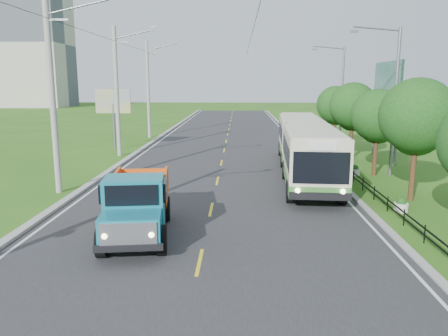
{
  "coord_description": "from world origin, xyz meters",
  "views": [
    {
      "loc": [
        1.24,
        -13.27,
        5.71
      ],
      "look_at": [
        0.58,
        6.32,
        1.9
      ],
      "focal_mm": 35.0,
      "sensor_mm": 36.0,
      "label": 1
    }
  ],
  "objects_px": {
    "pole_mid": "(117,91)",
    "pole_far": "(148,89)",
    "streetlight_mid": "(393,97)",
    "streetlight_far": "(340,92)",
    "billboard_left": "(113,105)",
    "tree_third": "(417,120)",
    "dump_truck": "(137,200)",
    "bus": "(305,143)",
    "planter_far": "(329,151)",
    "planter_mid": "(355,171)",
    "planter_near": "(401,206)",
    "billboard_right": "(388,88)",
    "tree_fifth": "(353,108)",
    "tree_fourth": "(378,118)",
    "pole_near": "(53,96)",
    "tree_back": "(336,107)"
  },
  "relations": [
    {
      "from": "pole_mid",
      "to": "pole_far",
      "type": "height_order",
      "value": "same"
    },
    {
      "from": "streetlight_mid",
      "to": "streetlight_far",
      "type": "distance_m",
      "value": 14.0
    },
    {
      "from": "streetlight_mid",
      "to": "billboard_left",
      "type": "height_order",
      "value": "streetlight_mid"
    },
    {
      "from": "tree_third",
      "to": "dump_truck",
      "type": "distance_m",
      "value": 13.89
    },
    {
      "from": "streetlight_mid",
      "to": "bus",
      "type": "bearing_deg",
      "value": 177.97
    },
    {
      "from": "pole_far",
      "to": "planter_far",
      "type": "distance_m",
      "value": 20.7
    },
    {
      "from": "streetlight_mid",
      "to": "planter_mid",
      "type": "distance_m",
      "value": 5.05
    },
    {
      "from": "planter_near",
      "to": "bus",
      "type": "relative_size",
      "value": 0.04
    },
    {
      "from": "planter_far",
      "to": "planter_near",
      "type": "bearing_deg",
      "value": -90.0
    },
    {
      "from": "tree_third",
      "to": "billboard_right",
      "type": "relative_size",
      "value": 0.82
    },
    {
      "from": "pole_far",
      "to": "tree_fifth",
      "type": "xyz_separation_m",
      "value": [
        18.12,
        -12.86,
        -1.24
      ]
    },
    {
      "from": "streetlight_far",
      "to": "tree_third",
      "type": "bearing_deg",
      "value": -92.27
    },
    {
      "from": "streetlight_far",
      "to": "streetlight_mid",
      "type": "bearing_deg",
      "value": -90.0
    },
    {
      "from": "pole_mid",
      "to": "billboard_right",
      "type": "relative_size",
      "value": 1.37
    },
    {
      "from": "pole_mid",
      "to": "tree_fourth",
      "type": "xyz_separation_m",
      "value": [
        18.12,
        -6.86,
        -1.51
      ]
    },
    {
      "from": "pole_mid",
      "to": "billboard_right",
      "type": "distance_m",
      "value": 20.59
    },
    {
      "from": "pole_far",
      "to": "planter_near",
      "type": "bearing_deg",
      "value": -58.01
    },
    {
      "from": "tree_fifth",
      "to": "tree_third",
      "type": "bearing_deg",
      "value": -90.0
    },
    {
      "from": "tree_fourth",
      "to": "streetlight_far",
      "type": "distance_m",
      "value": 13.94
    },
    {
      "from": "tree_third",
      "to": "planter_far",
      "type": "bearing_deg",
      "value": 95.18
    },
    {
      "from": "tree_fourth",
      "to": "pole_far",
      "type": "bearing_deg",
      "value": 133.85
    },
    {
      "from": "streetlight_mid",
      "to": "dump_truck",
      "type": "bearing_deg",
      "value": -138.91
    },
    {
      "from": "pole_near",
      "to": "streetlight_far",
      "type": "height_order",
      "value": "pole_near"
    },
    {
      "from": "pole_mid",
      "to": "dump_truck",
      "type": "distance_m",
      "value": 19.72
    },
    {
      "from": "billboard_left",
      "to": "streetlight_far",
      "type": "bearing_deg",
      "value": 11.23
    },
    {
      "from": "planter_mid",
      "to": "billboard_right",
      "type": "distance_m",
      "value": 8.68
    },
    {
      "from": "planter_far",
      "to": "billboard_left",
      "type": "bearing_deg",
      "value": 173.69
    },
    {
      "from": "billboard_left",
      "to": "planter_mid",
      "type": "bearing_deg",
      "value": -28.92
    },
    {
      "from": "planter_mid",
      "to": "tree_back",
      "type": "bearing_deg",
      "value": 84.09
    },
    {
      "from": "tree_fifth",
      "to": "dump_truck",
      "type": "bearing_deg",
      "value": -125.12
    },
    {
      "from": "tree_back",
      "to": "planter_far",
      "type": "distance_m",
      "value": 5.48
    },
    {
      "from": "tree_fourth",
      "to": "planter_far",
      "type": "height_order",
      "value": "tree_fourth"
    },
    {
      "from": "billboard_left",
      "to": "bus",
      "type": "height_order",
      "value": "billboard_left"
    },
    {
      "from": "bus",
      "to": "billboard_left",
      "type": "bearing_deg",
      "value": 150.3
    },
    {
      "from": "billboard_right",
      "to": "tree_fourth",
      "type": "bearing_deg",
      "value": -112.64
    },
    {
      "from": "planter_near",
      "to": "billboard_right",
      "type": "distance_m",
      "value": 15.34
    },
    {
      "from": "tree_fifth",
      "to": "streetlight_mid",
      "type": "relative_size",
      "value": 0.64
    },
    {
      "from": "tree_fourth",
      "to": "planter_near",
      "type": "bearing_deg",
      "value": -98.77
    },
    {
      "from": "planter_near",
      "to": "dump_truck",
      "type": "relative_size",
      "value": 0.11
    },
    {
      "from": "planter_far",
      "to": "dump_truck",
      "type": "bearing_deg",
      "value": -119.77
    },
    {
      "from": "planter_far",
      "to": "tree_fifth",
      "type": "bearing_deg",
      "value": -55.95
    },
    {
      "from": "pole_near",
      "to": "tree_third",
      "type": "relative_size",
      "value": 1.67
    },
    {
      "from": "billboard_left",
      "to": "dump_truck",
      "type": "distance_m",
      "value": 22.74
    },
    {
      "from": "planter_far",
      "to": "billboard_left",
      "type": "height_order",
      "value": "billboard_left"
    },
    {
      "from": "streetlight_far",
      "to": "billboard_right",
      "type": "height_order",
      "value": "streetlight_far"
    },
    {
      "from": "tree_third",
      "to": "streetlight_far",
      "type": "distance_m",
      "value": 19.9
    },
    {
      "from": "tree_fifth",
      "to": "planter_mid",
      "type": "distance_m",
      "value": 7.21
    },
    {
      "from": "pole_near",
      "to": "streetlight_mid",
      "type": "bearing_deg",
      "value": 14.81
    },
    {
      "from": "tree_fifth",
      "to": "planter_far",
      "type": "bearing_deg",
      "value": 124.05
    },
    {
      "from": "streetlight_far",
      "to": "billboard_left",
      "type": "xyz_separation_m",
      "value": [
        -20.14,
        -4.0,
        -1.04
      ]
    }
  ]
}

